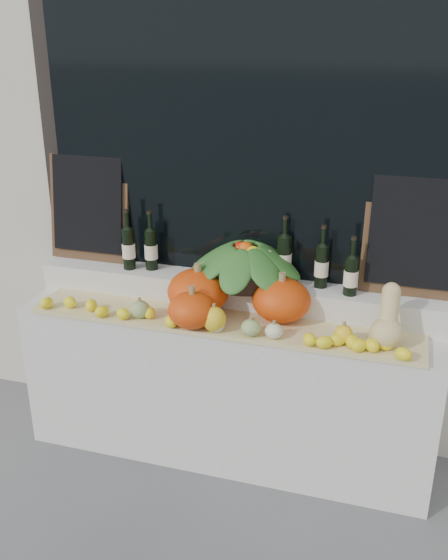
# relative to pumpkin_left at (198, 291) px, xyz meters

# --- Properties ---
(storefront_facade) EXTENTS (7.00, 0.94, 4.50)m
(storefront_facade) POSITION_rel_pumpkin_left_xyz_m (0.15, 0.77, 1.22)
(storefront_facade) COLOR beige
(storefront_facade) RESTS_ON ground
(display_sill) EXTENTS (2.30, 0.55, 0.88)m
(display_sill) POSITION_rel_pumpkin_left_xyz_m (0.15, 0.05, -0.58)
(display_sill) COLOR silver
(display_sill) RESTS_ON ground
(rear_tier) EXTENTS (2.30, 0.25, 0.16)m
(rear_tier) POSITION_rel_pumpkin_left_xyz_m (0.15, 0.20, -0.06)
(rear_tier) COLOR silver
(rear_tier) RESTS_ON display_sill
(straw_bedding) EXTENTS (2.10, 0.32, 0.02)m
(straw_bedding) POSITION_rel_pumpkin_left_xyz_m (0.15, -0.08, -0.13)
(straw_bedding) COLOR tan
(straw_bedding) RESTS_ON display_sill
(pumpkin_left) EXTENTS (0.44, 0.44, 0.24)m
(pumpkin_left) POSITION_rel_pumpkin_left_xyz_m (0.00, 0.00, 0.00)
(pumpkin_left) COLOR #DD460B
(pumpkin_left) RESTS_ON straw_bedding
(pumpkin_right) EXTENTS (0.35, 0.35, 0.23)m
(pumpkin_right) POSITION_rel_pumpkin_left_xyz_m (0.45, 0.03, -0.01)
(pumpkin_right) COLOR #DD460B
(pumpkin_right) RESTS_ON straw_bedding
(pumpkin_center) EXTENTS (0.28, 0.28, 0.19)m
(pumpkin_center) POSITION_rel_pumpkin_left_xyz_m (0.03, -0.18, -0.03)
(pumpkin_center) COLOR #DD460B
(pumpkin_center) RESTS_ON straw_bedding
(butternut_squash) EXTENTS (0.16, 0.22, 0.30)m
(butternut_squash) POSITION_rel_pumpkin_left_xyz_m (1.00, -0.09, -0.00)
(butternut_squash) COLOR #D3BC7C
(butternut_squash) RESTS_ON straw_bedding
(decorative_gourds) EXTENTS (1.17, 0.17, 0.16)m
(decorative_gourds) POSITION_rel_pumpkin_left_xyz_m (0.20, -0.18, -0.07)
(decorative_gourds) COLOR #366D20
(decorative_gourds) RESTS_ON straw_bedding
(lemon_heap) EXTENTS (2.20, 0.16, 0.06)m
(lemon_heap) POSITION_rel_pumpkin_left_xyz_m (0.15, -0.19, -0.09)
(lemon_heap) COLOR yellow
(lemon_heap) RESTS_ON straw_bedding
(produce_bowl) EXTENTS (0.66, 0.66, 0.24)m
(produce_bowl) POSITION_rel_pumpkin_left_xyz_m (0.21, 0.18, 0.13)
(produce_bowl) COLOR black
(produce_bowl) RESTS_ON rear_tier
(wine_bottle_far_left) EXTENTS (0.08, 0.08, 0.35)m
(wine_bottle_far_left) POSITION_rel_pumpkin_left_xyz_m (-0.48, 0.17, 0.14)
(wine_bottle_far_left) COLOR black
(wine_bottle_far_left) RESTS_ON rear_tier
(wine_bottle_near_left) EXTENTS (0.08, 0.08, 0.35)m
(wine_bottle_near_left) POSITION_rel_pumpkin_left_xyz_m (-0.35, 0.20, 0.14)
(wine_bottle_near_left) COLOR black
(wine_bottle_near_left) RESTS_ON rear_tier
(wine_bottle_tall) EXTENTS (0.08, 0.08, 0.37)m
(wine_bottle_tall) POSITION_rel_pumpkin_left_xyz_m (0.41, 0.24, 0.15)
(wine_bottle_tall) COLOR black
(wine_bottle_tall) RESTS_ON rear_tier
(wine_bottle_near_right) EXTENTS (0.08, 0.08, 0.35)m
(wine_bottle_near_right) POSITION_rel_pumpkin_left_xyz_m (0.63, 0.22, 0.14)
(wine_bottle_near_right) COLOR black
(wine_bottle_near_right) RESTS_ON rear_tier
(wine_bottle_far_right) EXTENTS (0.08, 0.08, 0.32)m
(wine_bottle_far_right) POSITION_rel_pumpkin_left_xyz_m (0.79, 0.16, 0.12)
(wine_bottle_far_right) COLOR black
(wine_bottle_far_right) RESTS_ON rear_tier
(chalkboard_left) EXTENTS (0.50, 0.11, 0.62)m
(chalkboard_left) POSITION_rel_pumpkin_left_xyz_m (-0.77, 0.26, 0.34)
(chalkboard_left) COLOR #4C331E
(chalkboard_left) RESTS_ON rear_tier
(chalkboard_right) EXTENTS (0.50, 0.11, 0.62)m
(chalkboard_right) POSITION_rel_pumpkin_left_xyz_m (1.07, 0.26, 0.34)
(chalkboard_right) COLOR #4C331E
(chalkboard_right) RESTS_ON rear_tier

